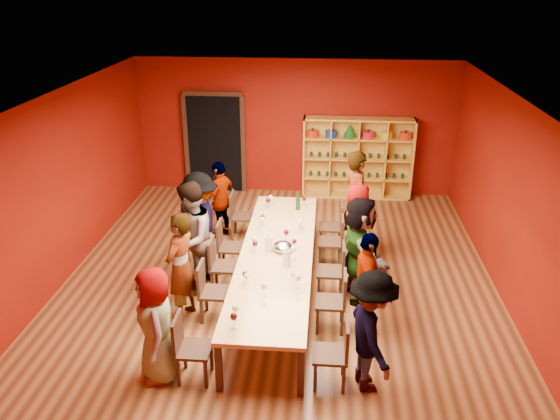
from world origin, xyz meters
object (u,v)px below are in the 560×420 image
object	(u,v)px
person_left_3	(200,223)
wine_bottle	(298,203)
chair_person_right_1	(336,298)
person_right_0	(371,332)
chair_person_left_2	(219,263)
person_left_4	(221,200)
tasting_table	(276,256)
chair_person_right_2	(336,268)
shelving_unit	(357,154)
chair_person_right_3	(335,239)
chair_person_left_3	(226,244)
person_right_2	(359,249)
chair_person_right_0	(337,350)
person_right_1	(367,284)
chair_person_left_0	(187,345)
chair_person_left_1	(209,288)
spittoon_bowl	(283,247)
person_left_2	(191,238)
person_right_3	(356,226)
person_right_4	(356,202)
person_left_1	(181,267)
chair_person_right_4	(335,224)
chair_person_left_4	(238,213)
person_left_0	(156,325)

from	to	relation	value
person_left_3	wine_bottle	world-z (taller)	person_left_3
chair_person_right_1	person_right_0	bearing A→B (deg)	-71.07
chair_person_left_2	person_left_4	size ratio (longest dim) A/B	0.59
tasting_table	chair_person_right_2	distance (m)	0.93
shelving_unit	chair_person_right_3	distance (m)	3.32
chair_person_left_3	person_right_2	size ratio (longest dim) A/B	0.53
chair_person_right_0	person_right_1	bearing A→B (deg)	70.50
chair_person_left_0	chair_person_left_3	distance (m)	2.70
chair_person_left_1	spittoon_bowl	bearing A→B (deg)	37.08
person_left_2	chair_person_left_1	bearing A→B (deg)	32.35
person_right_3	spittoon_bowl	world-z (taller)	person_right_3
shelving_unit	chair_person_left_3	world-z (taller)	shelving_unit
chair_person_left_0	chair_person_left_1	world-z (taller)	same
tasting_table	person_left_2	distance (m)	1.34
chair_person_left_3	tasting_table	bearing A→B (deg)	-38.59
chair_person_right_1	chair_person_right_2	world-z (taller)	same
tasting_table	chair_person_right_2	xyz separation A→B (m)	(0.91, 0.07, -0.20)
chair_person_right_3	person_right_4	xyz separation A→B (m)	(0.35, 0.60, 0.45)
chair_person_left_0	chair_person_right_3	world-z (taller)	same
shelving_unit	person_left_4	xyz separation A→B (m)	(-2.63, -2.32, -0.23)
chair_person_right_0	chair_person_right_2	xyz separation A→B (m)	(0.00, 1.99, 0.00)
person_left_1	spittoon_bowl	world-z (taller)	person_left_1
shelving_unit	chair_person_right_2	world-z (taller)	shelving_unit
person_right_2	person_right_4	world-z (taller)	person_right_4
person_right_3	person_left_4	bearing A→B (deg)	52.61
chair_person_right_1	person_right_1	size ratio (longest dim) A/B	0.59
chair_person_right_2	person_right_0	bearing A→B (deg)	-78.90
chair_person_left_3	wine_bottle	distance (m)	1.54
person_left_4	chair_person_right_1	world-z (taller)	person_left_4
chair_person_right_2	chair_person_left_2	bearing A→B (deg)	179.52
tasting_table	person_right_2	distance (m)	1.26
person_left_3	chair_person_right_1	bearing A→B (deg)	38.45
chair_person_left_1	person_left_1	xyz separation A→B (m)	(-0.39, -0.00, 0.33)
person_left_4	person_right_4	distance (m)	2.52
chair_person_right_1	chair_person_right_3	world-z (taller)	same
person_left_3	chair_person_right_4	world-z (taller)	person_left_3
chair_person_left_2	chair_person_left_4	xyz separation A→B (m)	(0.00, 1.92, 0.00)
person_left_2	chair_person_right_1	distance (m)	2.43
chair_person_left_3	person_left_3	world-z (taller)	person_left_3
chair_person_right_3	spittoon_bowl	size ratio (longest dim) A/B	2.92
person_left_0	person_left_3	size ratio (longest dim) A/B	0.88
person_left_0	person_right_2	bearing A→B (deg)	107.95
person_left_0	chair_person_left_1	bearing A→B (deg)	143.37
chair_person_right_1	chair_person_right_2	distance (m)	0.85
chair_person_right_4	tasting_table	bearing A→B (deg)	-118.52
chair_person_left_1	chair_person_left_4	size ratio (longest dim) A/B	1.00
person_left_1	person_right_0	xyz separation A→B (m)	(2.60, -1.25, -0.04)
person_right_0	spittoon_bowl	xyz separation A→B (m)	(-1.21, 2.00, 0.03)
chair_person_left_3	chair_person_right_0	size ratio (longest dim) A/B	1.00
tasting_table	chair_person_left_2	distance (m)	0.94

